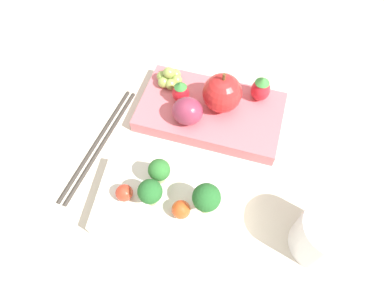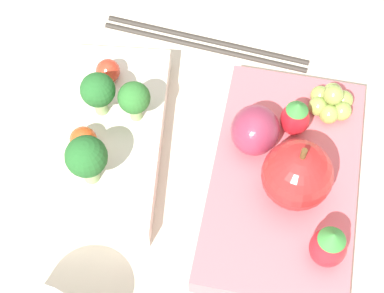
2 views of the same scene
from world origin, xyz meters
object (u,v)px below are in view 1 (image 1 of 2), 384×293
(apple, at_px, (222,93))
(strawberry_0, at_px, (181,92))
(strawberry_1, at_px, (261,89))
(chopsticks_pair, at_px, (99,143))
(drinking_cup, at_px, (324,236))
(broccoli_floret_1, at_px, (206,198))
(plum, at_px, (188,111))
(bento_box_savoury, at_px, (170,205))
(grape_cluster, at_px, (169,78))
(broccoli_floret_2, at_px, (159,170))
(cherry_tomato_1, at_px, (124,193))
(cherry_tomato_0, at_px, (181,210))
(broccoli_floret_0, at_px, (150,192))
(bento_box_fruit, at_px, (211,112))

(apple, bearing_deg, strawberry_0, 9.40)
(strawberry_1, xyz_separation_m, chopsticks_pair, (0.21, 0.14, -0.04))
(strawberry_1, xyz_separation_m, drinking_cup, (-0.12, 0.19, -0.01))
(apple, height_order, chopsticks_pair, apple)
(broccoli_floret_1, bearing_deg, plum, -61.56)
(bento_box_savoury, distance_m, apple, 0.18)
(strawberry_1, bearing_deg, strawberry_0, 21.28)
(broccoli_floret_1, bearing_deg, grape_cluster, -57.15)
(broccoli_floret_2, distance_m, cherry_tomato_1, 0.05)
(cherry_tomato_1, bearing_deg, grape_cluster, -85.36)
(cherry_tomato_0, xyz_separation_m, apple, (0.00, -0.18, 0.02))
(bento_box_savoury, xyz_separation_m, broccoli_floret_0, (0.02, 0.01, 0.04))
(apple, xyz_separation_m, plum, (0.04, 0.04, -0.01))
(grape_cluster, xyz_separation_m, drinking_cup, (-0.26, 0.18, 0.00))
(broccoli_floret_1, xyz_separation_m, strawberry_0, (0.09, -0.16, -0.02))
(cherry_tomato_1, xyz_separation_m, strawberry_1, (-0.13, -0.22, 0.01))
(chopsticks_pair, bearing_deg, cherry_tomato_0, 155.71)
(bento_box_savoury, relative_size, broccoli_floret_2, 4.73)
(bento_box_fruit, bearing_deg, cherry_tomato_0, 94.85)
(drinking_cup, bearing_deg, strawberry_1, -57.30)
(broccoli_floret_0, relative_size, strawberry_1, 1.05)
(apple, xyz_separation_m, grape_cluster, (0.09, -0.02, -0.02))
(broccoli_floret_0, xyz_separation_m, chopsticks_pair, (0.12, -0.07, -0.05))
(strawberry_0, height_order, grape_cluster, strawberry_0)
(apple, bearing_deg, broccoli_floret_2, 75.01)
(strawberry_0, distance_m, drinking_cup, 0.28)
(apple, height_order, strawberry_1, apple)
(broccoli_floret_1, bearing_deg, cherry_tomato_1, 9.74)
(bento_box_savoury, xyz_separation_m, strawberry_1, (-0.07, -0.21, 0.03))
(cherry_tomato_1, xyz_separation_m, chopsticks_pair, (0.08, -0.07, -0.03))
(broccoli_floret_0, relative_size, broccoli_floret_1, 0.88)
(strawberry_0, bearing_deg, broccoli_floret_1, 119.81)
(strawberry_0, bearing_deg, strawberry_1, -158.72)
(bento_box_fruit, relative_size, chopsticks_pair, 1.06)
(broccoli_floret_0, height_order, chopsticks_pair, broccoli_floret_0)
(bento_box_savoury, height_order, cherry_tomato_0, cherry_tomato_0)
(chopsticks_pair, bearing_deg, strawberry_0, -132.99)
(broccoli_floret_0, bearing_deg, broccoli_floret_2, -88.07)
(broccoli_floret_2, height_order, chopsticks_pair, broccoli_floret_2)
(broccoli_floret_2, relative_size, strawberry_1, 0.98)
(cherry_tomato_1, xyz_separation_m, strawberry_0, (-0.01, -0.17, 0.01))
(broccoli_floret_1, distance_m, chopsticks_pair, 0.20)
(broccoli_floret_0, bearing_deg, drinking_cup, -173.95)
(cherry_tomato_0, height_order, cherry_tomato_1, cherry_tomato_0)
(plum, distance_m, grape_cluster, 0.08)
(cherry_tomato_0, bearing_deg, chopsticks_pair, -24.29)
(strawberry_1, bearing_deg, drinking_cup, 122.70)
(bento_box_fruit, xyz_separation_m, cherry_tomato_1, (0.06, 0.18, 0.02))
(cherry_tomato_1, relative_size, strawberry_1, 0.50)
(cherry_tomato_1, xyz_separation_m, plum, (-0.04, -0.14, 0.01))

